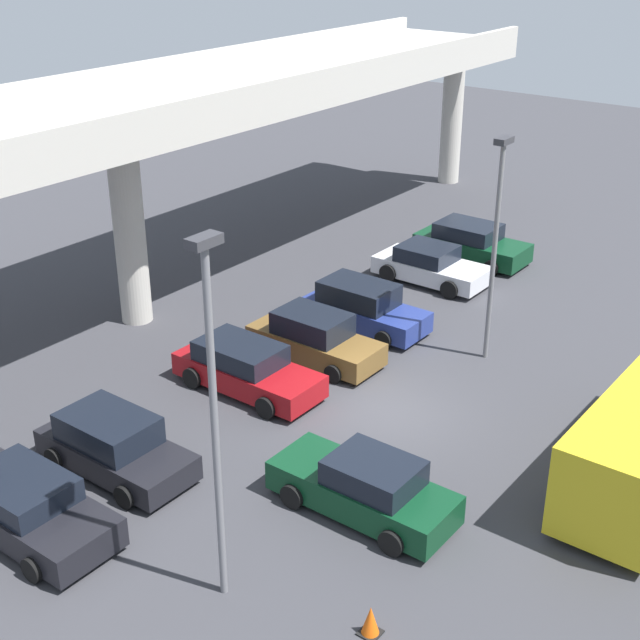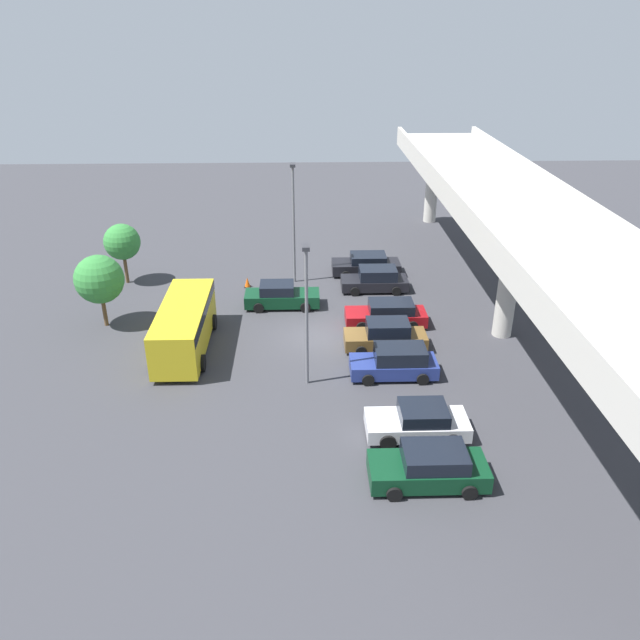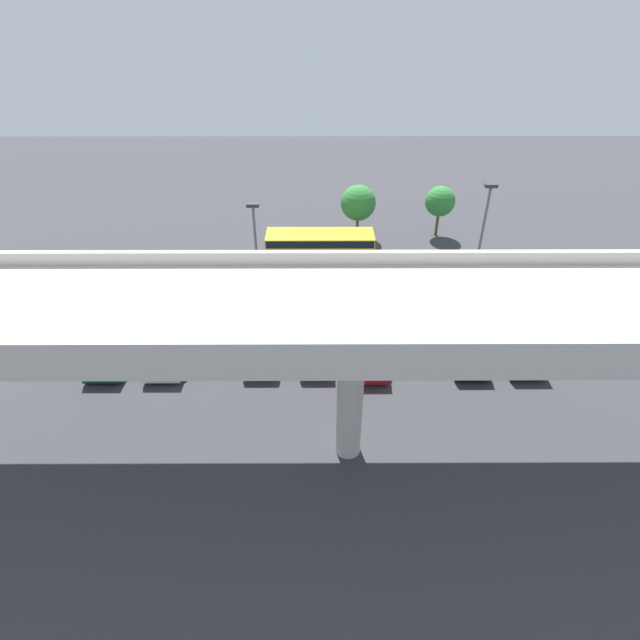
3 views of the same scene
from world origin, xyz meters
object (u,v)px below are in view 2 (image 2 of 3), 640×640
object	(u,v)px
lamp_post_near_aisle	(307,305)
tree_front_left	(122,242)
parked_car_3	(386,336)
traffic_cone	(247,282)
shuttle_bus	(184,324)
parked_car_0	(366,265)
parked_car_4	(396,362)
tree_front_right	(99,279)
parked_car_1	(375,280)
parked_car_6	(430,467)
lamp_post_mid_lot	(294,215)
parked_car_5	(418,422)
parked_car_2	(387,314)
parked_car_7	(281,296)

from	to	relation	value
lamp_post_near_aisle	tree_front_left	bearing A→B (deg)	-137.75
parked_car_3	traffic_cone	size ratio (longest dim) A/B	6.53
shuttle_bus	tree_front_left	distance (m)	11.51
parked_car_0	parked_car_3	xyz separation A→B (m)	(11.26, -0.00, 0.06)
parked_car_4	tree_front_right	size ratio (longest dim) A/B	1.01
parked_car_1	parked_car_4	xyz separation A→B (m)	(11.26, -0.20, 0.03)
parked_car_4	lamp_post_near_aisle	size ratio (longest dim) A/B	0.61
parked_car_6	tree_front_right	size ratio (longest dim) A/B	1.06
parked_car_0	lamp_post_near_aisle	xyz separation A→B (m)	(14.83, -4.44, 3.67)
parked_car_1	parked_car_4	bearing A→B (deg)	88.97
shuttle_bus	traffic_cone	xyz separation A→B (m)	(-8.81, 2.76, -1.25)
tree_front_right	lamp_post_mid_lot	bearing A→B (deg)	120.09
parked_car_6	parked_car_4	bearing A→B (deg)	-88.63
parked_car_3	tree_front_right	size ratio (longest dim) A/B	1.03
parked_car_3	parked_car_5	world-z (taller)	parked_car_3
lamp_post_mid_lot	tree_front_left	distance (m)	11.88
shuttle_bus	parked_car_3	bearing A→B (deg)	88.73
parked_car_1	traffic_cone	distance (m)	8.80
parked_car_1	parked_car_2	size ratio (longest dim) A/B	0.93
parked_car_0	parked_car_4	bearing A→B (deg)	90.48
parked_car_5	shuttle_bus	size ratio (longest dim) A/B	0.57
lamp_post_near_aisle	traffic_cone	bearing A→B (deg)	-162.51
parked_car_3	parked_car_7	bearing A→B (deg)	-43.87
parked_car_4	tree_front_right	xyz separation A→B (m)	(-6.38, -16.63, 2.21)
parked_car_3	lamp_post_mid_lot	size ratio (longest dim) A/B	0.55
parked_car_2	parked_car_7	distance (m)	7.06
lamp_post_mid_lot	tree_front_left	bearing A→B (deg)	-90.89
parked_car_1	shuttle_bus	bearing A→B (deg)	34.85
lamp_post_near_aisle	tree_front_right	size ratio (longest dim) A/B	1.67
parked_car_3	parked_car_5	distance (m)	8.13
parked_car_5	tree_front_right	world-z (taller)	tree_front_right
lamp_post_near_aisle	tree_front_left	world-z (taller)	lamp_post_near_aisle
parked_car_4	traffic_cone	world-z (taller)	parked_car_4
parked_car_1	parked_car_7	bearing A→B (deg)	21.41
parked_car_2	parked_car_1	bearing A→B (deg)	-88.83
parked_car_3	parked_car_4	bearing A→B (deg)	92.37
parked_car_3	shuttle_bus	bearing A→B (deg)	-1.27
parked_car_2	shuttle_bus	bearing A→B (deg)	12.80
shuttle_bus	tree_front_left	world-z (taller)	tree_front_left
parked_car_6	tree_front_right	bearing A→B (deg)	-41.03
parked_car_0	lamp_post_near_aisle	size ratio (longest dim) A/B	0.66
parked_car_3	shuttle_bus	xyz separation A→B (m)	(-0.25, -11.18, 0.81)
parked_car_5	tree_front_right	size ratio (longest dim) A/B	1.02
parked_car_0	parked_car_6	world-z (taller)	parked_car_6
lamp_post_near_aisle	lamp_post_mid_lot	xyz separation A→B (m)	(-13.53, -0.72, 0.45)
parked_car_7	lamp_post_near_aisle	distance (m)	10.16
parked_car_0	tree_front_left	bearing A→B (deg)	3.78
parked_car_0	parked_car_5	xyz separation A→B (m)	(19.38, 0.42, -0.01)
tree_front_right	parked_car_1	bearing A→B (deg)	106.16
tree_front_left	parked_car_2	bearing A→B (deg)	67.29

